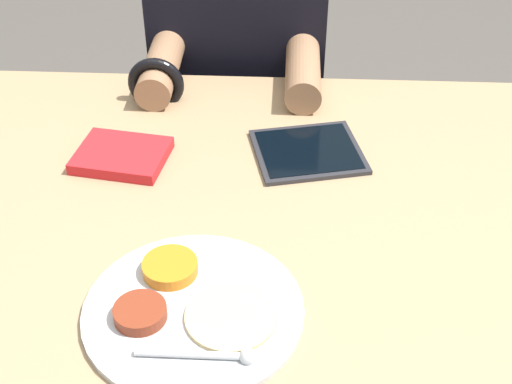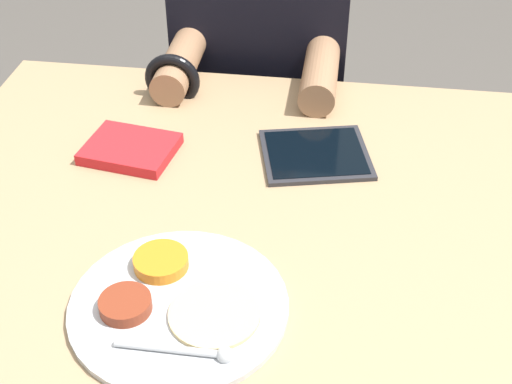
{
  "view_description": "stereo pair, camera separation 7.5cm",
  "coord_description": "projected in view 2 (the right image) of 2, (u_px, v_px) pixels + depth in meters",
  "views": [
    {
      "loc": [
        0.0,
        -0.79,
        1.48
      ],
      "look_at": [
        -0.04,
        0.05,
        0.82
      ],
      "focal_mm": 50.0,
      "sensor_mm": 36.0,
      "label": 1
    },
    {
      "loc": [
        0.08,
        -0.79,
        1.48
      ],
      "look_at": [
        -0.04,
        0.05,
        0.82
      ],
      "focal_mm": 50.0,
      "sensor_mm": 36.0,
      "label": 2
    }
  ],
  "objects": [
    {
      "name": "thali_tray",
      "position": [
        176.0,
        303.0,
        0.96
      ],
      "size": [
        0.3,
        0.3,
        0.03
      ],
      "color": "#B7BABF",
      "rests_on": "dining_table"
    },
    {
      "name": "person_diner",
      "position": [
        261.0,
        113.0,
        1.71
      ],
      "size": [
        0.39,
        0.42,
        1.23
      ],
      "color": "black",
      "rests_on": "ground_plane"
    },
    {
      "name": "tablet_device",
      "position": [
        315.0,
        154.0,
        1.24
      ],
      "size": [
        0.22,
        0.2,
        0.01
      ],
      "color": "#28282D",
      "rests_on": "dining_table"
    },
    {
      "name": "red_notebook",
      "position": [
        130.0,
        150.0,
        1.25
      ],
      "size": [
        0.17,
        0.14,
        0.02
      ],
      "color": "silver",
      "rests_on": "dining_table"
    }
  ]
}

